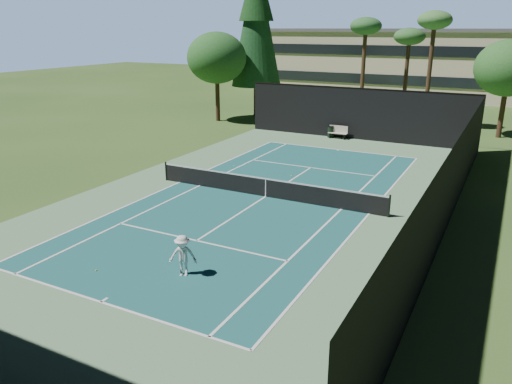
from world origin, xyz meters
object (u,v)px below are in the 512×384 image
tennis_net (266,187)px  tennis_ball_a (96,270)px  park_bench (338,132)px  trash_bin (331,132)px  tennis_ball_d (210,164)px  player (183,256)px  tennis_ball_c (291,176)px  tennis_ball_b (234,166)px

tennis_net → tennis_ball_a: size_ratio=201.32×
park_bench → trash_bin: size_ratio=1.59×
tennis_ball_d → player: bearing=-61.1°
tennis_ball_a → park_bench: (0.40, 25.91, 0.51)m
player → tennis_ball_d: 15.29m
tennis_ball_c → tennis_ball_d: size_ratio=1.25×
tennis_ball_d → park_bench: (4.79, 11.34, 0.52)m
trash_bin → player: bearing=-82.5°
tennis_ball_c → trash_bin: (-1.66, 11.64, 0.44)m
tennis_net → tennis_ball_c: (-0.32, 4.07, -0.52)m
player → park_bench: player is taller
player → tennis_net: bearing=73.6°
tennis_ball_a → trash_bin: bearing=90.6°
tennis_net → tennis_ball_d: (-6.11, 4.24, -0.53)m
tennis_net → tennis_ball_d: bearing=145.2°
tennis_ball_b → tennis_ball_d: size_ratio=1.09×
player → tennis_ball_a: (-3.01, -1.21, -0.74)m
tennis_net → tennis_ball_a: (-1.73, -10.33, -0.53)m
tennis_ball_a → tennis_ball_b: bearing=100.6°
tennis_net → tennis_ball_a: bearing=-99.5°
player → tennis_ball_a: size_ratio=24.03×
player → tennis_ball_b: player is taller
tennis_net → tennis_ball_b: tennis_net is taller
tennis_net → player: bearing=-82.0°
tennis_net → trash_bin: (-1.98, 15.72, -0.08)m
tennis_ball_c → player: bearing=-83.1°
player → park_bench: (-2.60, 24.70, -0.22)m
tennis_ball_a → park_bench: 25.92m
tennis_net → tennis_ball_d: 7.46m
tennis_ball_a → park_bench: size_ratio=0.04×
player → tennis_ball_b: bearing=88.6°
tennis_ball_b → tennis_ball_c: 4.19m
tennis_net → player: size_ratio=8.38×
tennis_net → trash_bin: size_ratio=13.65×
player → tennis_ball_b: (-5.77, 13.58, -0.74)m
tennis_ball_d → park_bench: size_ratio=0.04×
trash_bin → tennis_ball_b: bearing=-102.6°
park_bench → tennis_ball_b: bearing=-105.9°
tennis_ball_a → park_bench: bearing=89.1°
park_bench → trash_bin: 0.67m
tennis_ball_a → trash_bin: size_ratio=0.07×
tennis_ball_b → player: bearing=-67.0°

